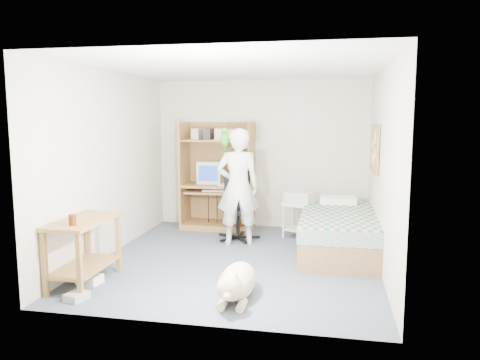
{
  "coord_description": "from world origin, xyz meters",
  "views": [
    {
      "loc": [
        1.17,
        -5.9,
        1.89
      ],
      "look_at": [
        -0.02,
        0.19,
        1.05
      ],
      "focal_mm": 35.0,
      "sensor_mm": 36.0,
      "label": 1
    }
  ],
  "objects_px": {
    "computer_hutch": "(218,180)",
    "side_desk": "(84,241)",
    "bed": "(338,232)",
    "office_chair": "(238,215)",
    "person": "(238,187)",
    "dog": "(237,282)",
    "printer_cart": "(300,215)"
  },
  "relations": [
    {
      "from": "office_chair",
      "to": "dog",
      "type": "height_order",
      "value": "office_chair"
    },
    {
      "from": "dog",
      "to": "bed",
      "type": "bearing_deg",
      "value": 60.72
    },
    {
      "from": "side_desk",
      "to": "bed",
      "type": "bearing_deg",
      "value": 32.5
    },
    {
      "from": "side_desk",
      "to": "person",
      "type": "bearing_deg",
      "value": 54.83
    },
    {
      "from": "side_desk",
      "to": "person",
      "type": "xyz_separation_m",
      "value": [
        1.39,
        1.97,
        0.37
      ]
    },
    {
      "from": "bed",
      "to": "computer_hutch",
      "type": "bearing_deg",
      "value": 150.71
    },
    {
      "from": "computer_hutch",
      "to": "dog",
      "type": "relative_size",
      "value": 1.58
    },
    {
      "from": "side_desk",
      "to": "dog",
      "type": "xyz_separation_m",
      "value": [
        1.79,
        -0.12,
        -0.31
      ]
    },
    {
      "from": "side_desk",
      "to": "dog",
      "type": "distance_m",
      "value": 1.82
    },
    {
      "from": "person",
      "to": "office_chair",
      "type": "bearing_deg",
      "value": -92.79
    },
    {
      "from": "dog",
      "to": "person",
      "type": "bearing_deg",
      "value": 100.39
    },
    {
      "from": "side_desk",
      "to": "office_chair",
      "type": "height_order",
      "value": "office_chair"
    },
    {
      "from": "bed",
      "to": "side_desk",
      "type": "relative_size",
      "value": 2.02
    },
    {
      "from": "dog",
      "to": "computer_hutch",
      "type": "bearing_deg",
      "value": 106.57
    },
    {
      "from": "printer_cart",
      "to": "person",
      "type": "bearing_deg",
      "value": -125.52
    },
    {
      "from": "computer_hutch",
      "to": "office_chair",
      "type": "relative_size",
      "value": 1.73
    },
    {
      "from": "office_chair",
      "to": "printer_cart",
      "type": "distance_m",
      "value": 0.97
    },
    {
      "from": "bed",
      "to": "person",
      "type": "distance_m",
      "value": 1.58
    },
    {
      "from": "computer_hutch",
      "to": "person",
      "type": "bearing_deg",
      "value": -60.95
    },
    {
      "from": "side_desk",
      "to": "printer_cart",
      "type": "bearing_deg",
      "value": 47.95
    },
    {
      "from": "bed",
      "to": "person",
      "type": "xyz_separation_m",
      "value": [
        -1.46,
        0.15,
        0.58
      ]
    },
    {
      "from": "side_desk",
      "to": "printer_cart",
      "type": "distance_m",
      "value": 3.38
    },
    {
      "from": "bed",
      "to": "office_chair",
      "type": "relative_size",
      "value": 1.94
    },
    {
      "from": "bed",
      "to": "office_chair",
      "type": "xyz_separation_m",
      "value": [
        -1.53,
        0.46,
        0.08
      ]
    },
    {
      "from": "person",
      "to": "dog",
      "type": "relative_size",
      "value": 1.51
    },
    {
      "from": "side_desk",
      "to": "office_chair",
      "type": "bearing_deg",
      "value": 59.81
    },
    {
      "from": "person",
      "to": "dog",
      "type": "xyz_separation_m",
      "value": [
        0.4,
        -2.09,
        -0.68
      ]
    },
    {
      "from": "computer_hutch",
      "to": "bed",
      "type": "distance_m",
      "value": 2.35
    },
    {
      "from": "person",
      "to": "computer_hutch",
      "type": "bearing_deg",
      "value": -75.67
    },
    {
      "from": "office_chair",
      "to": "dog",
      "type": "xyz_separation_m",
      "value": [
        0.47,
        -2.39,
        -0.18
      ]
    },
    {
      "from": "office_chair",
      "to": "side_desk",
      "type": "bearing_deg",
      "value": -134.92
    },
    {
      "from": "computer_hutch",
      "to": "side_desk",
      "type": "bearing_deg",
      "value": -106.14
    }
  ]
}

